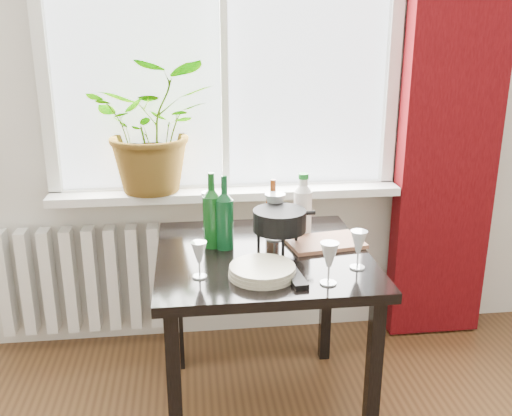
{
  "coord_description": "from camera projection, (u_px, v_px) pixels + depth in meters",
  "views": [
    {
      "loc": [
        -0.19,
        -0.57,
        1.62
      ],
      "look_at": [
        0.07,
        1.55,
        0.93
      ],
      "focal_mm": 40.0,
      "sensor_mm": 36.0,
      "label": 1
    }
  ],
  "objects": [
    {
      "name": "window",
      "position": [
        223.0,
        29.0,
        2.66
      ],
      "size": [
        1.72,
        0.08,
        1.62
      ],
      "color": "white",
      "rests_on": "ground"
    },
    {
      "name": "windowsill",
      "position": [
        227.0,
        192.0,
        2.83
      ],
      "size": [
        1.72,
        0.2,
        0.04
      ],
      "color": "white",
      "rests_on": "ground"
    },
    {
      "name": "curtain",
      "position": [
        454.0,
        94.0,
        2.79
      ],
      "size": [
        0.5,
        0.12,
        2.56
      ],
      "color": "#3C0508",
      "rests_on": "ground"
    },
    {
      "name": "radiator",
      "position": [
        81.0,
        279.0,
        2.91
      ],
      "size": [
        0.8,
        0.1,
        0.55
      ],
      "color": "white",
      "rests_on": "ground"
    },
    {
      "name": "table",
      "position": [
        263.0,
        274.0,
        2.33
      ],
      "size": [
        0.85,
        0.85,
        0.74
      ],
      "color": "black",
      "rests_on": "ground"
    },
    {
      "name": "potted_plant",
      "position": [
        154.0,
        126.0,
        2.69
      ],
      "size": [
        0.58,
        0.51,
        0.64
      ],
      "primitive_type": "imported",
      "rotation": [
        0.0,
        0.0,
        -0.02
      ],
      "color": "#3A771F",
      "rests_on": "windowsill"
    },
    {
      "name": "wine_bottle_left",
      "position": [
        212.0,
        210.0,
        2.32
      ],
      "size": [
        0.1,
        0.1,
        0.32
      ],
      "primitive_type": null,
      "rotation": [
        0.0,
        0.0,
        0.38
      ],
      "color": "#0C4212",
      "rests_on": "table"
    },
    {
      "name": "wine_bottle_right",
      "position": [
        225.0,
        212.0,
        2.31
      ],
      "size": [
        0.09,
        0.09,
        0.31
      ],
      "primitive_type": null,
      "rotation": [
        0.0,
        0.0,
        -0.29
      ],
      "color": "#0B3B1B",
      "rests_on": "table"
    },
    {
      "name": "bottle_amber",
      "position": [
        273.0,
        207.0,
        2.47
      ],
      "size": [
        0.06,
        0.06,
        0.25
      ],
      "primitive_type": null,
      "rotation": [
        0.0,
        0.0,
        0.01
      ],
      "color": "#68290B",
      "rests_on": "table"
    },
    {
      "name": "cleaning_bottle",
      "position": [
        303.0,
        204.0,
        2.46
      ],
      "size": [
        0.08,
        0.08,
        0.28
      ],
      "primitive_type": null,
      "rotation": [
        0.0,
        0.0,
        -0.05
      ],
      "color": "white",
      "rests_on": "table"
    },
    {
      "name": "wineglass_front_right",
      "position": [
        329.0,
        263.0,
        2.0
      ],
      "size": [
        0.07,
        0.07,
        0.16
      ],
      "primitive_type": null,
      "rotation": [
        0.0,
        0.0,
        -0.08
      ],
      "color": "silver",
      "rests_on": "table"
    },
    {
      "name": "wineglass_far_right",
      "position": [
        358.0,
        249.0,
        2.14
      ],
      "size": [
        0.08,
        0.08,
        0.15
      ],
      "primitive_type": null,
      "rotation": [
        0.0,
        0.0,
        0.19
      ],
      "color": "silver",
      "rests_on": "table"
    },
    {
      "name": "wineglass_back_center",
      "position": [
        275.0,
        216.0,
        2.42
      ],
      "size": [
        0.11,
        0.11,
        0.21
      ],
      "primitive_type": null,
      "rotation": [
        0.0,
        0.0,
        0.32
      ],
      "color": "silver",
      "rests_on": "table"
    },
    {
      "name": "wineglass_back_left",
      "position": [
        210.0,
        210.0,
        2.54
      ],
      "size": [
        0.09,
        0.09,
        0.18
      ],
      "primitive_type": null,
      "rotation": [
        0.0,
        0.0,
        -0.29
      ],
      "color": "silver",
      "rests_on": "table"
    },
    {
      "name": "wineglass_front_left",
      "position": [
        199.0,
        259.0,
        2.06
      ],
      "size": [
        0.06,
        0.06,
        0.14
      ],
      "primitive_type": null,
      "rotation": [
        0.0,
        0.0,
        0.06
      ],
      "color": "silver",
      "rests_on": "table"
    },
    {
      "name": "plate_stack",
      "position": [
        262.0,
        271.0,
        2.08
      ],
      "size": [
        0.31,
        0.31,
        0.04
      ],
      "primitive_type": "cylinder",
      "rotation": [
        0.0,
        0.0,
        -0.28
      ],
      "color": "beige",
      "rests_on": "table"
    },
    {
      "name": "fondue_pot",
      "position": [
        279.0,
        230.0,
        2.32
      ],
      "size": [
        0.28,
        0.26,
        0.17
      ],
      "primitive_type": null,
      "rotation": [
        0.0,
        0.0,
        -0.17
      ],
      "color": "black",
      "rests_on": "table"
    },
    {
      "name": "tv_remote",
      "position": [
        295.0,
        278.0,
        2.05
      ],
      "size": [
        0.07,
        0.18,
        0.02
      ],
      "primitive_type": "cube",
      "rotation": [
        0.0,
        0.0,
        0.1
      ],
      "color": "black",
      "rests_on": "table"
    },
    {
      "name": "cutting_board",
      "position": [
        325.0,
        242.0,
        2.39
      ],
      "size": [
        0.34,
        0.25,
        0.02
      ],
      "primitive_type": "cube",
      "rotation": [
        0.0,
        0.0,
        0.16
      ],
      "color": "#9B6346",
      "rests_on": "table"
    }
  ]
}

